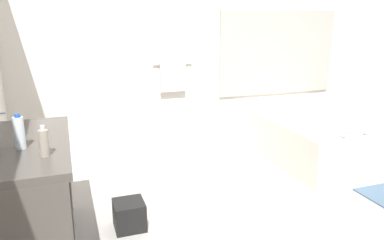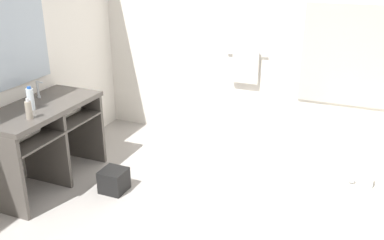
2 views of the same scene
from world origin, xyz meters
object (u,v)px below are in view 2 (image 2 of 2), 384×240
Objects in this scene: bathtub at (368,172)px; water_bottle_1 at (31,99)px; soap_dispenser at (29,110)px; waste_bin at (114,180)px.

bathtub is 3.31m from water_bottle_1.
bathtub is 8.42× the size of soap_dispenser.
bathtub is 6.73× the size of waste_bin.
soap_dispenser is 0.80× the size of waste_bin.
water_bottle_1 is at bearing -160.34° from bathtub.
bathtub is at bearing 23.93° from soap_dispenser.
water_bottle_1 is 1.17× the size of soap_dispenser.
water_bottle_1 is 1.13m from waste_bin.
bathtub is 3.24m from soap_dispenser.
waste_bin is (-2.34, -0.86, -0.16)m from bathtub.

